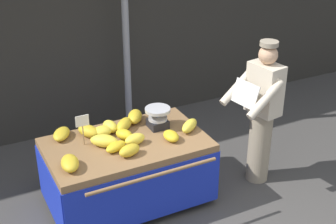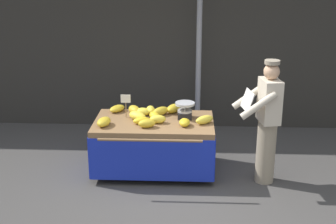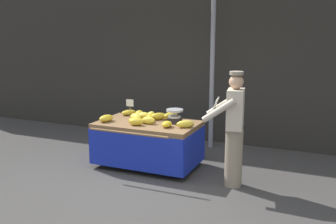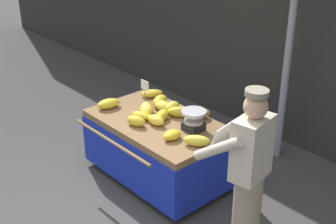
{
  "view_description": "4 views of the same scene",
  "coord_description": "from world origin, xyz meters",
  "px_view_note": "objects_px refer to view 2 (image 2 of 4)",
  "views": [
    {
      "loc": [
        -1.98,
        -3.04,
        3.31
      ],
      "look_at": [
        0.16,
        1.2,
        0.95
      ],
      "focal_mm": 51.83,
      "sensor_mm": 36.0,
      "label": 1
    },
    {
      "loc": [
        0.09,
        -5.02,
        2.97
      ],
      "look_at": [
        -0.18,
        0.98,
        0.94
      ],
      "focal_mm": 49.28,
      "sensor_mm": 36.0,
      "label": 2
    },
    {
      "loc": [
        2.46,
        -4.58,
        2.27
      ],
      "look_at": [
        0.05,
        0.96,
        1.01
      ],
      "focal_mm": 41.39,
      "sensor_mm": 36.0,
      "label": 3
    },
    {
      "loc": [
        3.28,
        -2.03,
        3.17
      ],
      "look_at": [
        -0.18,
        1.06,
        0.96
      ],
      "focal_mm": 49.67,
      "sensor_mm": 36.0,
      "label": 4
    }
  ],
  "objects_px": {
    "price_sign": "(126,101)",
    "banana_bunch_3": "(151,110)",
    "weighing_scale": "(185,110)",
    "vendor_person": "(267,122)",
    "banana_bunch_8": "(104,122)",
    "street_pole": "(199,44)",
    "banana_bunch_6": "(137,116)",
    "banana_bunch_13": "(174,109)",
    "banana_bunch_11": "(161,111)",
    "banana_bunch_9": "(158,119)",
    "banana_bunch_1": "(143,112)",
    "banana_bunch_0": "(147,123)",
    "banana_bunch_7": "(185,122)",
    "banana_bunch_10": "(204,120)",
    "banana_bunch_5": "(154,116)",
    "banana_bunch_12": "(117,109)",
    "banana_cart": "(154,135)",
    "banana_bunch_4": "(142,121)",
    "banana_bunch_2": "(134,110)"
  },
  "relations": [
    {
      "from": "weighing_scale",
      "to": "vendor_person",
      "type": "relative_size",
      "value": 0.16
    },
    {
      "from": "banana_bunch_9",
      "to": "banana_bunch_11",
      "type": "distance_m",
      "value": 0.35
    },
    {
      "from": "price_sign",
      "to": "banana_bunch_3",
      "type": "bearing_deg",
      "value": 22.69
    },
    {
      "from": "street_pole",
      "to": "banana_bunch_12",
      "type": "xyz_separation_m",
      "value": [
        -1.22,
        -1.12,
        -0.78
      ]
    },
    {
      "from": "banana_bunch_8",
      "to": "banana_bunch_10",
      "type": "height_order",
      "value": "banana_bunch_10"
    },
    {
      "from": "street_pole",
      "to": "banana_bunch_3",
      "type": "distance_m",
      "value": 1.61
    },
    {
      "from": "banana_bunch_6",
      "to": "banana_bunch_13",
      "type": "distance_m",
      "value": 0.62
    },
    {
      "from": "banana_bunch_0",
      "to": "banana_bunch_8",
      "type": "xyz_separation_m",
      "value": [
        -0.6,
        0.04,
        -0.0
      ]
    },
    {
      "from": "weighing_scale",
      "to": "banana_bunch_7",
      "type": "relative_size",
      "value": 1.27
    },
    {
      "from": "banana_bunch_3",
      "to": "banana_bunch_6",
      "type": "height_order",
      "value": "same"
    },
    {
      "from": "banana_bunch_1",
      "to": "banana_bunch_7",
      "type": "relative_size",
      "value": 1.0
    },
    {
      "from": "street_pole",
      "to": "banana_bunch_3",
      "type": "height_order",
      "value": "street_pole"
    },
    {
      "from": "banana_bunch_7",
      "to": "banana_bunch_9",
      "type": "height_order",
      "value": "banana_bunch_9"
    },
    {
      "from": "banana_bunch_5",
      "to": "banana_bunch_13",
      "type": "xyz_separation_m",
      "value": [
        0.26,
        0.32,
        0.01
      ]
    },
    {
      "from": "banana_bunch_1",
      "to": "banana_bunch_11",
      "type": "height_order",
      "value": "banana_bunch_11"
    },
    {
      "from": "banana_bunch_4",
      "to": "banana_bunch_5",
      "type": "relative_size",
      "value": 1.21
    },
    {
      "from": "street_pole",
      "to": "banana_bunch_0",
      "type": "height_order",
      "value": "street_pole"
    },
    {
      "from": "banana_cart",
      "to": "banana_bunch_10",
      "type": "height_order",
      "value": "banana_bunch_10"
    },
    {
      "from": "banana_bunch_0",
      "to": "banana_bunch_2",
      "type": "xyz_separation_m",
      "value": [
        -0.24,
        0.56,
        0.0
      ]
    },
    {
      "from": "street_pole",
      "to": "banana_bunch_12",
      "type": "bearing_deg",
      "value": -137.47
    },
    {
      "from": "banana_cart",
      "to": "price_sign",
      "type": "xyz_separation_m",
      "value": [
        -0.41,
        0.14,
        0.46
      ]
    },
    {
      "from": "banana_bunch_8",
      "to": "weighing_scale",
      "type": "bearing_deg",
      "value": 18.35
    },
    {
      "from": "banana_bunch_4",
      "to": "banana_bunch_8",
      "type": "bearing_deg",
      "value": -168.01
    },
    {
      "from": "price_sign",
      "to": "banana_bunch_11",
      "type": "xyz_separation_m",
      "value": [
        0.49,
        0.12,
        -0.19
      ]
    },
    {
      "from": "banana_bunch_2",
      "to": "banana_bunch_11",
      "type": "height_order",
      "value": "banana_bunch_2"
    },
    {
      "from": "street_pole",
      "to": "banana_bunch_9",
      "type": "xyz_separation_m",
      "value": [
        -0.58,
        -1.6,
        -0.77
      ]
    },
    {
      "from": "street_pole",
      "to": "banana_bunch_6",
      "type": "distance_m",
      "value": 1.89
    },
    {
      "from": "price_sign",
      "to": "banana_bunch_3",
      "type": "distance_m",
      "value": 0.41
    },
    {
      "from": "banana_bunch_1",
      "to": "banana_bunch_10",
      "type": "distance_m",
      "value": 0.95
    },
    {
      "from": "weighing_scale",
      "to": "vendor_person",
      "type": "bearing_deg",
      "value": -20.24
    },
    {
      "from": "vendor_person",
      "to": "banana_bunch_6",
      "type": "bearing_deg",
      "value": 170.84
    },
    {
      "from": "banana_bunch_11",
      "to": "street_pole",
      "type": "bearing_deg",
      "value": 65.86
    },
    {
      "from": "banana_bunch_3",
      "to": "banana_bunch_13",
      "type": "height_order",
      "value": "banana_bunch_3"
    },
    {
      "from": "banana_cart",
      "to": "banana_bunch_9",
      "type": "height_order",
      "value": "banana_bunch_9"
    },
    {
      "from": "banana_bunch_0",
      "to": "banana_bunch_7",
      "type": "relative_size",
      "value": 1.07
    },
    {
      "from": "banana_bunch_2",
      "to": "banana_bunch_8",
      "type": "height_order",
      "value": "banana_bunch_2"
    },
    {
      "from": "banana_bunch_2",
      "to": "banana_bunch_6",
      "type": "bearing_deg",
      "value": -74.76
    },
    {
      "from": "banana_bunch_13",
      "to": "street_pole",
      "type": "bearing_deg",
      "value": 71.42
    },
    {
      "from": "banana_bunch_12",
      "to": "banana_bunch_13",
      "type": "distance_m",
      "value": 0.84
    },
    {
      "from": "weighing_scale",
      "to": "banana_bunch_0",
      "type": "relative_size",
      "value": 1.19
    },
    {
      "from": "weighing_scale",
      "to": "price_sign",
      "type": "xyz_separation_m",
      "value": [
        -0.85,
        0.0,
        0.13
      ]
    },
    {
      "from": "banana_bunch_5",
      "to": "banana_bunch_13",
      "type": "height_order",
      "value": "banana_bunch_13"
    },
    {
      "from": "banana_bunch_11",
      "to": "banana_bunch_4",
      "type": "bearing_deg",
      "value": -122.95
    },
    {
      "from": "street_pole",
      "to": "banana_bunch_11",
      "type": "xyz_separation_m",
      "value": [
        -0.56,
        -1.25,
        -0.76
      ]
    },
    {
      "from": "banana_bunch_8",
      "to": "banana_bunch_9",
      "type": "bearing_deg",
      "value": 10.61
    },
    {
      "from": "banana_bunch_1",
      "to": "banana_bunch_3",
      "type": "bearing_deg",
      "value": 26.57
    },
    {
      "from": "banana_bunch_7",
      "to": "banana_bunch_10",
      "type": "height_order",
      "value": "banana_bunch_10"
    },
    {
      "from": "banana_bunch_3",
      "to": "banana_bunch_6",
      "type": "bearing_deg",
      "value": -122.17
    },
    {
      "from": "street_pole",
      "to": "banana_bunch_13",
      "type": "height_order",
      "value": "street_pole"
    },
    {
      "from": "weighing_scale",
      "to": "banana_bunch_3",
      "type": "distance_m",
      "value": 0.53
    }
  ]
}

